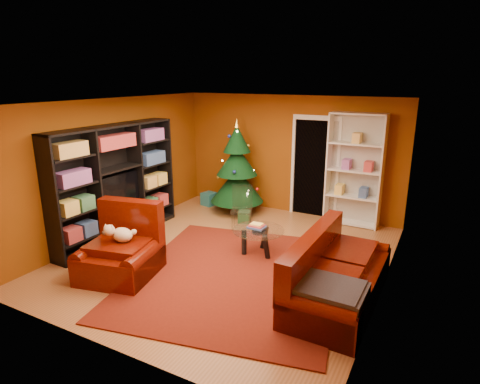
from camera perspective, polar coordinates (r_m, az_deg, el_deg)
The scene contains 18 objects.
floor at distance 7.00m, azimuth -1.55°, elevation -9.29°, with size 5.00×5.50×0.05m, color #94592F.
ceiling at distance 6.33m, azimuth -1.73°, elevation 12.90°, with size 5.00×5.50×0.05m, color silver.
wall_back at distance 9.00m, azimuth 7.11°, elevation 5.26°, with size 5.00×0.05×2.60m, color #84410C.
wall_left at distance 8.06m, azimuth -17.51°, elevation 3.34°, with size 0.05×5.50×2.60m, color #84410C.
wall_right at distance 5.78m, azimuth 20.73°, elevation -1.85°, with size 0.05×5.50×2.60m, color #84410C.
doorway at distance 8.82m, azimuth 10.59°, elevation 3.22°, with size 1.06×0.60×2.16m, color black, non-canonical shape.
rug at distance 6.36m, azimuth -0.70°, elevation -11.71°, with size 3.07×3.58×0.02m, color maroon.
media_unit at distance 7.78m, azimuth -17.24°, elevation 1.20°, with size 0.43×2.80×2.15m, color black, non-canonical shape.
christmas_tree at distance 8.91m, azimuth -0.44°, elevation 3.48°, with size 1.19×1.19×2.12m, color black, non-canonical shape.
gift_box_teal at distance 9.64m, azimuth -4.42°, elevation -0.97°, with size 0.30×0.30×0.30m, color #1E6B76.
gift_box_green at distance 8.49m, azimuth 0.61°, elevation -3.54°, with size 0.25×0.25×0.25m, color #23542B.
gift_box_red at distance 9.53m, azimuth -0.95°, elevation -1.40°, with size 0.22×0.22×0.22m, color #9D351D.
white_bookshelf at distance 8.44m, azimuth 15.97°, elevation 2.96°, with size 1.09×0.39×2.36m, color white, non-canonical shape.
armchair at distance 6.43m, azimuth -16.84°, elevation -7.78°, with size 1.15×1.15×0.90m, color #420A02, non-canonical shape.
dog at distance 6.36m, azimuth -16.38°, elevation -5.87°, with size 0.40×0.30×0.29m, color beige, non-canonical shape.
sofa at distance 5.69m, azimuth 14.04°, elevation -10.60°, with size 2.19×0.99×0.94m, color #420A02, non-canonical shape.
coffee_table at distance 6.98m, azimuth 2.61°, elevation -7.06°, with size 0.89×0.89×0.56m, color gray, non-canonical shape.
acrylic_chair at distance 8.00m, azimuth 0.22°, elevation -2.66°, with size 0.41×0.45×0.81m, color #66605B, non-canonical shape.
Camera 1 is at (3.12, -5.50, 2.99)m, focal length 30.00 mm.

